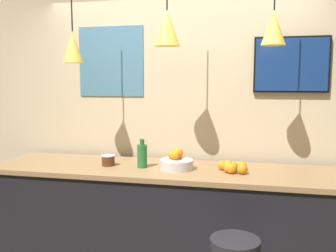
{
  "coord_description": "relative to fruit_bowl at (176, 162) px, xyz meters",
  "views": [
    {
      "loc": [
        0.66,
        -2.3,
        1.75
      ],
      "look_at": [
        0.0,
        0.66,
        1.39
      ],
      "focal_mm": 40.0,
      "sensor_mm": 36.0,
      "label": 1
    }
  ],
  "objects": [
    {
      "name": "juice_bottle",
      "position": [
        -0.29,
        -0.01,
        0.05
      ],
      "size": [
        0.08,
        0.08,
        0.24
      ],
      "color": "#286B33",
      "rests_on": "service_counter"
    },
    {
      "name": "spread_jar",
      "position": [
        -0.59,
        -0.01,
        -0.01
      ],
      "size": [
        0.11,
        0.11,
        0.09
      ],
      "color": "#562D19",
      "rests_on": "service_counter"
    },
    {
      "name": "pendant_lamp_right",
      "position": [
        0.73,
        -0.02,
        1.05
      ],
      "size": [
        0.18,
        0.18,
        0.79
      ],
      "color": "black"
    },
    {
      "name": "service_counter",
      "position": [
        -0.07,
        0.02,
        -0.57
      ],
      "size": [
        2.97,
        0.73,
        1.04
      ],
      "color": "black",
      "rests_on": "ground_plane"
    },
    {
      "name": "orange_pile",
      "position": [
        0.45,
        -0.0,
        -0.02
      ],
      "size": [
        0.24,
        0.19,
        0.09
      ],
      "color": "orange",
      "rests_on": "service_counter"
    },
    {
      "name": "mounted_tv",
      "position": [
        0.91,
        0.44,
        0.8
      ],
      "size": [
        0.62,
        0.04,
        0.48
      ],
      "color": "black"
    },
    {
      "name": "back_wall",
      "position": [
        -0.07,
        0.49,
        0.36
      ],
      "size": [
        8.0,
        0.06,
        2.9
      ],
      "color": "beige",
      "rests_on": "ground_plane"
    },
    {
      "name": "pendant_lamp_left",
      "position": [
        -0.88,
        -0.02,
        0.95
      ],
      "size": [
        0.17,
        0.17,
        0.9
      ],
      "color": "black"
    },
    {
      "name": "fruit_bowl",
      "position": [
        0.0,
        0.0,
        0.0
      ],
      "size": [
        0.27,
        0.27,
        0.16
      ],
      "color": "beige",
      "rests_on": "service_counter"
    },
    {
      "name": "pendant_lamp_middle",
      "position": [
        -0.07,
        -0.02,
        1.07
      ],
      "size": [
        0.21,
        0.21,
        0.78
      ],
      "color": "black"
    },
    {
      "name": "wall_poster",
      "position": [
        -0.73,
        0.46,
        0.84
      ],
      "size": [
        0.64,
        0.01,
        0.66
      ],
      "color": "teal"
    }
  ]
}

